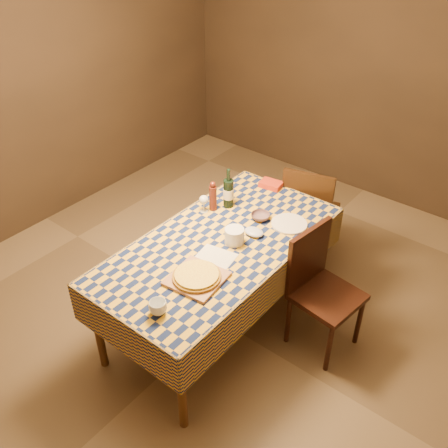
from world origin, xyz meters
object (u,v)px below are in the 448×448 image
Objects in this scene: wine_bottle at (228,193)px; chair_right at (319,283)px; bowl at (260,216)px; chair_far at (309,209)px; cutting_board at (197,278)px; pizza at (197,276)px; white_plate at (289,224)px; dining_table at (220,251)px.

chair_right is (0.87, -0.08, -0.37)m from wine_bottle.
chair_far reaches higher than bowl.
cutting_board is 0.90m from chair_right.
white_plate is at bearing 81.48° from pizza.
chair_right is (0.50, 0.71, -0.26)m from cutting_board.
pizza is at bearing -64.91° from wine_bottle.
pizza is 1.21× the size of white_plate.
cutting_board is (0.13, -0.38, 0.09)m from dining_table.
pizza is 0.88m from white_plate.
dining_table is at bearing -95.06° from chair_far.
chair_right reaches higher than white_plate.
wine_bottle is 0.94m from chair_right.
pizza is at bearing -88.67° from chair_far.
chair_far is (-0.03, 1.46, -0.26)m from cutting_board.
wine_bottle is at bearing 174.78° from chair_right.
pizza is 0.80m from bowl.
chair_right is at bearing 54.81° from cutting_board.
cutting_board is 0.88m from white_plate.
wine_bottle is 1.22× the size of white_plate.
chair_right is (0.50, 0.71, -0.28)m from pizza.
cutting_board is 0.35× the size of chair_right.
white_plate is at bearing 81.48° from cutting_board.
chair_far is 1.00× the size of chair_right.
wine_bottle is at bearing 120.73° from dining_table.
chair_right reaches higher than cutting_board.
cutting_board is at bearing -84.54° from bowl.
cutting_board is 1.23× the size of white_plate.
dining_table is at bearing -97.43° from bowl.
wine_bottle is (-0.24, 0.40, 0.19)m from dining_table.
cutting_board is at bearing -88.67° from chair_far.
white_plate is (0.50, 0.08, -0.11)m from wine_bottle.
cutting_board is 0.02m from pizza.
dining_table is 0.55m from white_plate.
cutting_board is at bearing -64.91° from wine_bottle.
wine_bottle is 0.52m from white_plate.
dining_table is at bearing 108.61° from cutting_board.
chair_far is (0.33, 0.68, -0.37)m from wine_bottle.
dining_table is 0.42m from pizza.
cutting_board is 0.87m from wine_bottle.
white_plate reaches higher than dining_table.
cutting_board is 0.80m from bowl.
chair_far is at bearing 91.33° from pizza.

